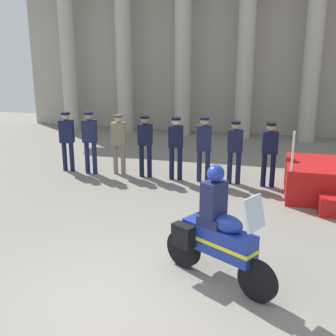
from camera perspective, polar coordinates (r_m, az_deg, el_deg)
The scene contains 11 objects.
ground_plane at distance 6.70m, azimuth -6.94°, elevation -17.17°, with size 28.57×28.57×0.00m, color gray.
colonnade_backdrop at distance 17.04m, azimuth 10.22°, elevation 15.54°, with size 17.89×1.47×6.34m.
officer_in_row_0 at distance 12.66m, azimuth -12.94°, elevation 3.95°, with size 0.41×0.27×1.68m.
officer_in_row_1 at distance 12.26m, azimuth -10.07°, elevation 3.88°, with size 0.41×0.27×1.73m.
officer_in_row_2 at distance 12.13m, azimuth -6.39°, elevation 3.68°, with size 0.41×0.27×1.66m.
officer_in_row_3 at distance 11.81m, azimuth -2.97°, elevation 3.47°, with size 0.41×0.27×1.68m.
officer_in_row_4 at distance 11.55m, azimuth 1.02°, elevation 3.19°, with size 0.41×0.27×1.68m.
officer_in_row_5 at distance 11.44m, azimuth 4.67°, elevation 3.08°, with size 0.41×0.27×1.72m.
officer_in_row_6 at distance 11.38m, azimuth 8.63°, elevation 2.66°, with size 0.41×0.27×1.65m.
officer_in_row_7 at distance 11.29m, azimuth 12.99°, elevation 2.34°, with size 0.41×0.27×1.66m.
motorcycle_with_rider at distance 6.88m, azimuth 6.13°, elevation -8.52°, with size 1.85×1.23×1.90m.
Camera 1 is at (2.02, -5.17, 3.74)m, focal length 47.15 mm.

